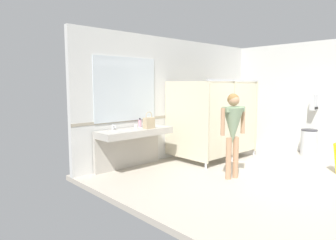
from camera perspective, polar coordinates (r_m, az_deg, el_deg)
name	(u,v)px	position (r m, az deg, el deg)	size (l,w,h in m)	color
ground_plane	(285,182)	(6.42, 21.25, -10.85)	(6.01, 6.34, 0.10)	#B2A899
wall_back	(179,98)	(7.86, 2.11, 4.10)	(6.01, 0.12, 2.96)	silver
wall_back_tile_band	(181,115)	(7.84, 2.43, 0.94)	(6.01, 0.01, 0.06)	#9E937F
vanity_counter	(132,139)	(6.62, -6.72, -3.60)	(1.69, 0.59, 1.00)	#B2ADA3
mirror_panel	(126,89)	(6.69, -7.92, 5.75)	(1.59, 0.02, 1.38)	silver
bathroom_stalls	(219,118)	(7.58, 9.50, 0.45)	(2.00, 1.36, 1.95)	beige
paper_towel_dispenser_upper	(315,102)	(8.79, 25.89, 3.02)	(0.33, 0.13, 0.41)	#B7BABF
trash_bin	(309,142)	(8.69, 24.98, -3.84)	(0.40, 0.40, 0.68)	#B7BABF
person_standing	(233,125)	(5.97, 12.13, -0.95)	(0.57, 0.48, 1.67)	tan
handbag	(149,123)	(6.54, -3.61, -0.49)	(0.23, 0.14, 0.37)	tan
soap_dispenser	(140,123)	(6.80, -5.31, -0.60)	(0.07, 0.07, 0.20)	#D899B2
paper_cup	(136,127)	(6.48, -6.05, -1.29)	(0.07, 0.07, 0.10)	white
floor_drain_cover	(251,181)	(6.12, 15.35, -10.94)	(0.14, 0.14, 0.01)	#B7BABF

